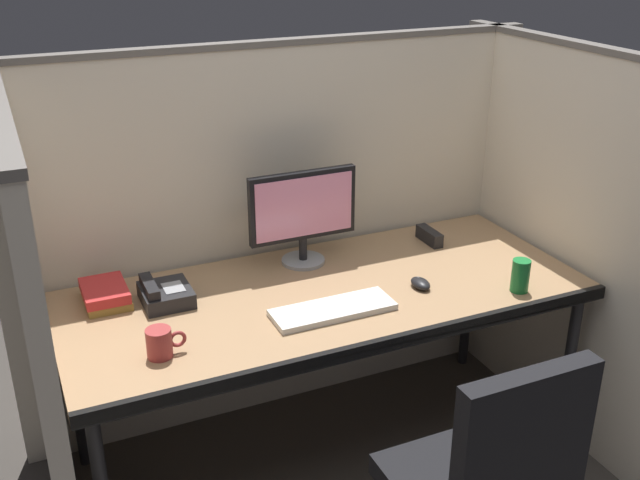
% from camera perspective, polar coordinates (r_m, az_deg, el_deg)
% --- Properties ---
extents(cubicle_partition_rear, '(2.21, 0.06, 1.57)m').
position_cam_1_polar(cubicle_partition_rear, '(3.08, -3.01, 0.45)').
color(cubicle_partition_rear, beige).
rests_on(cubicle_partition_rear, ground).
extents(cubicle_partition_left, '(0.06, 1.41, 1.57)m').
position_cam_1_polar(cubicle_partition_left, '(2.42, -20.67, -7.99)').
color(cubicle_partition_left, beige).
rests_on(cubicle_partition_left, ground).
extents(cubicle_partition_right, '(0.06, 1.41, 1.57)m').
position_cam_1_polar(cubicle_partition_right, '(3.14, 17.96, -0.22)').
color(cubicle_partition_right, beige).
rests_on(cubicle_partition_right, ground).
extents(desk, '(1.90, 0.80, 0.74)m').
position_cam_1_polar(desk, '(2.74, 0.54, -4.88)').
color(desk, '#997551').
rests_on(desk, ground).
extents(monitor_center, '(0.43, 0.17, 0.37)m').
position_cam_1_polar(monitor_center, '(2.86, -1.32, 2.21)').
color(monitor_center, gray).
rests_on(monitor_center, desk).
extents(keyboard_main, '(0.43, 0.15, 0.02)m').
position_cam_1_polar(keyboard_main, '(2.57, 0.99, -5.34)').
color(keyboard_main, silver).
rests_on(keyboard_main, desk).
extents(computer_mouse, '(0.06, 0.10, 0.04)m').
position_cam_1_polar(computer_mouse, '(2.76, 7.68, -3.30)').
color(computer_mouse, black).
rests_on(computer_mouse, desk).
extents(coffee_mug, '(0.13, 0.08, 0.09)m').
position_cam_1_polar(coffee_mug, '(2.37, -12.10, -7.68)').
color(coffee_mug, '#993333').
rests_on(coffee_mug, desk).
extents(book_stack, '(0.15, 0.21, 0.06)m').
position_cam_1_polar(book_stack, '(2.74, -16.07, -3.99)').
color(book_stack, olive).
rests_on(book_stack, desk).
extents(soda_can, '(0.07, 0.07, 0.12)m').
position_cam_1_polar(soda_can, '(2.79, 15.05, -2.64)').
color(soda_can, '#197233').
rests_on(soda_can, desk).
extents(desk_phone, '(0.17, 0.19, 0.09)m').
position_cam_1_polar(desk_phone, '(2.68, -11.78, -4.06)').
color(desk_phone, black).
rests_on(desk_phone, desk).
extents(red_stapler, '(0.04, 0.15, 0.06)m').
position_cam_1_polar(red_stapler, '(3.14, 8.34, 0.31)').
color(red_stapler, black).
rests_on(red_stapler, desk).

